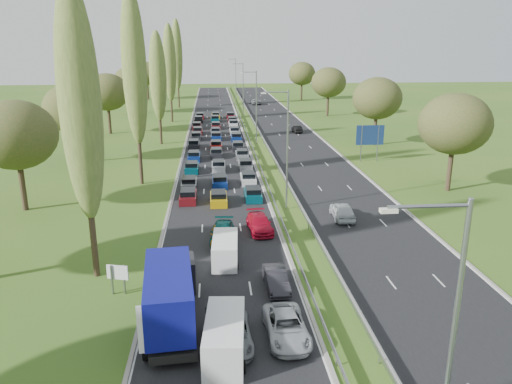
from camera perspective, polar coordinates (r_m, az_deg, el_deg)
name	(u,v)px	position (r m, az deg, el deg)	size (l,w,h in m)	color
ground	(255,141)	(86.86, -0.08, 5.83)	(260.00, 260.00, 0.00)	#31591B
near_carriageway	(216,139)	(89.01, -4.57, 6.04)	(10.50, 215.00, 0.04)	black
far_carriageway	(292,138)	(90.12, 4.09, 6.18)	(10.50, 215.00, 0.04)	black
central_reservation	(254,136)	(89.21, -0.22, 6.47)	(2.36, 215.00, 0.32)	gray
lamp_columns	(256,108)	(83.97, 0.04, 9.60)	(0.18, 140.18, 12.00)	gray
poplar_row	(150,72)	(73.80, -12.07, 13.26)	(2.80, 127.80, 22.44)	#2D2116
woodland_left	(66,112)	(70.83, -20.92, 8.59)	(8.00, 166.00, 11.10)	#2D2116
woodland_right	(395,104)	(77.01, 15.64, 9.62)	(8.00, 153.00, 11.10)	#2D2116
traffic_queue_fill	(217,142)	(83.87, -4.53, 5.69)	(9.12, 66.93, 0.80)	#590F14
near_car_2	(176,271)	(36.31, -9.13, -8.94)	(2.30, 5.00, 1.39)	silver
near_car_6	(232,334)	(29.01, -2.74, -15.88)	(2.17, 4.71, 1.31)	slate
near_car_7	(223,233)	(42.92, -3.84, -4.64)	(1.95, 4.81, 1.39)	#044442
near_car_8	(220,234)	(42.63, -4.11, -4.82)	(1.62, 4.03, 1.37)	#D4970E
near_car_9	(276,279)	(34.80, 2.31, -9.93)	(1.45, 4.15, 1.37)	black
near_car_10	(286,327)	(29.56, 3.50, -15.12)	(2.31, 5.00, 1.39)	#A3A6AD
near_car_11	(260,223)	(44.90, 0.41, -3.61)	(1.98, 4.87, 1.41)	#A90A22
far_car_0	(342,211)	(48.70, 9.85, -2.12)	(1.89, 4.69, 1.60)	silver
far_car_1	(297,129)	(95.65, 4.71, 7.18)	(1.39, 3.98, 1.31)	black
far_car_2	(256,101)	(140.90, -0.03, 10.31)	(2.55, 5.52, 1.53)	slate
blue_lorry	(171,295)	(30.40, -9.72, -11.49)	(2.61, 9.39, 3.97)	black
white_van_front	(225,335)	(28.20, -3.61, -15.95)	(2.07, 5.27, 2.12)	silver
white_van_rear	(225,249)	(38.95, -3.55, -6.48)	(1.89, 4.82, 1.94)	white
info_sign	(118,275)	(35.03, -15.53, -9.17)	(1.47, 0.50, 2.10)	gray
direction_sign	(370,137)	(72.93, 12.90, 6.18)	(4.00, 0.16, 5.20)	gray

